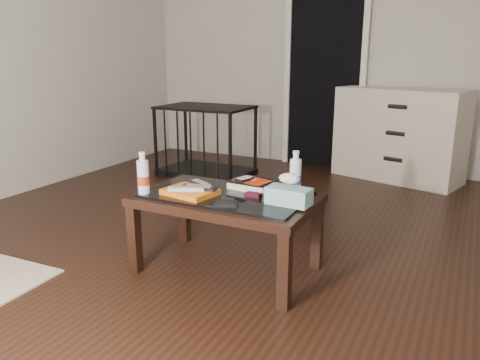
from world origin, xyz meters
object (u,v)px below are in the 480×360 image
(pet_crate, at_px, (206,153))
(water_bottle_right, at_px, (295,172))
(dresser, at_px, (399,135))
(coffee_table, at_px, (226,205))
(textbook, at_px, (253,184))
(water_bottle_left, at_px, (143,173))
(tissue_box, at_px, (289,196))

(pet_crate, relative_size, water_bottle_right, 3.96)
(dresser, bearing_deg, coffee_table, -86.34)
(textbook, relative_size, water_bottle_left, 1.05)
(dresser, relative_size, water_bottle_left, 5.42)
(tissue_box, bearing_deg, water_bottle_right, 105.55)
(dresser, xyz_separation_m, textbook, (-0.47, -2.41, 0.03))
(water_bottle_right, relative_size, tissue_box, 1.03)
(water_bottle_left, bearing_deg, pet_crate, 111.66)
(coffee_table, bearing_deg, pet_crate, 123.69)
(water_bottle_left, distance_m, water_bottle_right, 0.86)
(pet_crate, xyz_separation_m, tissue_box, (1.62, -1.88, 0.28))
(dresser, distance_m, pet_crate, 1.95)
(tissue_box, bearing_deg, coffee_table, -179.38)
(water_bottle_left, relative_size, tissue_box, 1.03)
(water_bottle_right, height_order, tissue_box, water_bottle_right)
(pet_crate, xyz_separation_m, water_bottle_left, (0.82, -2.06, 0.35))
(pet_crate, bearing_deg, tissue_box, -44.89)
(pet_crate, distance_m, textbook, 2.16)
(coffee_table, relative_size, dresser, 0.77)
(textbook, bearing_deg, coffee_table, -111.42)
(coffee_table, bearing_deg, tissue_box, -2.76)
(pet_crate, xyz_separation_m, water_bottle_right, (1.57, -1.65, 0.35))
(pet_crate, bearing_deg, water_bottle_left, -64.02)
(coffee_table, relative_size, water_bottle_left, 4.20)
(coffee_table, height_order, tissue_box, tissue_box)
(coffee_table, relative_size, textbook, 4.00)
(coffee_table, distance_m, dresser, 2.64)
(pet_crate, height_order, tissue_box, pet_crate)
(water_bottle_left, relative_size, water_bottle_right, 1.00)
(coffee_table, xyz_separation_m, textbook, (0.08, 0.17, 0.09))
(water_bottle_right, bearing_deg, dresser, 84.62)
(water_bottle_right, bearing_deg, pet_crate, 133.63)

